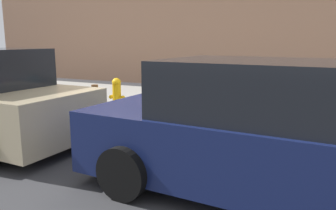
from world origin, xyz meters
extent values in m
plane|color=#333335|center=(0.00, 0.00, 0.00)|extent=(40.00, 40.00, 0.00)
cube|color=#9E9B93|center=(0.00, -2.50, 0.07)|extent=(18.00, 5.00, 0.14)
cube|color=maroon|center=(-2.97, -0.77, 0.43)|extent=(0.43, 0.23, 0.58)
cube|color=black|center=(-2.97, -0.77, 0.43)|extent=(0.43, 0.05, 0.59)
cylinder|color=gray|center=(-3.15, -0.76, 0.82)|extent=(0.02, 0.02, 0.21)
cylinder|color=gray|center=(-2.79, -0.77, 0.82)|extent=(0.02, 0.02, 0.21)
cylinder|color=black|center=(-2.97, -0.77, 0.93)|extent=(0.36, 0.03, 0.02)
cylinder|color=black|center=(-3.16, -0.76, 0.16)|extent=(0.04, 0.02, 0.04)
cylinder|color=black|center=(-2.78, -0.77, 0.16)|extent=(0.04, 0.02, 0.04)
cube|color=navy|center=(-2.38, -0.83, 0.42)|extent=(0.50, 0.23, 0.57)
cube|color=black|center=(-2.38, -0.83, 0.42)|extent=(0.50, 0.07, 0.58)
cylinder|color=gray|center=(-2.59, -0.81, 0.73)|extent=(0.02, 0.02, 0.04)
cylinder|color=gray|center=(-2.16, -0.84, 0.73)|extent=(0.02, 0.02, 0.04)
cylinder|color=black|center=(-2.38, -0.83, 0.75)|extent=(0.43, 0.06, 0.02)
cylinder|color=black|center=(-2.60, -0.81, 0.16)|extent=(0.05, 0.02, 0.04)
cylinder|color=black|center=(-2.16, -0.84, 0.16)|extent=(0.05, 0.02, 0.04)
cube|color=#0F606B|center=(-1.81, -0.88, 0.50)|extent=(0.39, 0.26, 0.71)
cube|color=black|center=(-1.81, -0.88, 0.50)|extent=(0.39, 0.07, 0.73)
cylinder|color=gray|center=(-1.97, -0.87, 0.87)|extent=(0.02, 0.02, 0.04)
cylinder|color=gray|center=(-1.65, -0.89, 0.87)|extent=(0.02, 0.02, 0.04)
cylinder|color=black|center=(-1.81, -0.88, 0.89)|extent=(0.32, 0.05, 0.02)
cylinder|color=black|center=(-1.97, -0.87, 0.16)|extent=(0.05, 0.02, 0.04)
cylinder|color=black|center=(-1.64, -0.89, 0.16)|extent=(0.05, 0.02, 0.04)
cube|color=black|center=(-1.31, -0.80, 0.50)|extent=(0.36, 0.26, 0.71)
cube|color=black|center=(-1.31, -0.80, 0.50)|extent=(0.35, 0.07, 0.73)
cylinder|color=gray|center=(-1.45, -0.79, 0.99)|extent=(0.02, 0.02, 0.27)
cylinder|color=gray|center=(-1.17, -0.81, 0.99)|extent=(0.02, 0.02, 0.27)
cylinder|color=black|center=(-1.31, -0.80, 1.13)|extent=(0.29, 0.04, 0.02)
cylinder|color=black|center=(-1.46, -0.79, 0.16)|extent=(0.05, 0.02, 0.04)
cylinder|color=black|center=(-1.16, -0.81, 0.16)|extent=(0.05, 0.02, 0.04)
cube|color=#59601E|center=(-0.76, -0.80, 0.47)|extent=(0.50, 0.24, 0.67)
cube|color=black|center=(-0.76, -0.80, 0.47)|extent=(0.49, 0.08, 0.68)
cylinder|color=gray|center=(-0.97, -0.78, 0.90)|extent=(0.02, 0.02, 0.19)
cylinder|color=gray|center=(-0.55, -0.82, 0.90)|extent=(0.02, 0.02, 0.19)
cylinder|color=black|center=(-0.76, -0.80, 1.00)|extent=(0.42, 0.06, 0.02)
cylinder|color=black|center=(-0.97, -0.78, 0.16)|extent=(0.05, 0.02, 0.04)
cylinder|color=black|center=(-0.54, -0.82, 0.16)|extent=(0.05, 0.02, 0.04)
cube|color=#9EA0A8|center=(-0.17, -0.85, 0.49)|extent=(0.42, 0.27, 0.70)
cube|color=black|center=(-0.17, -0.85, 0.49)|extent=(0.42, 0.06, 0.72)
cylinder|color=gray|center=(-0.35, -0.84, 0.86)|extent=(0.02, 0.02, 0.04)
cylinder|color=gray|center=(0.00, -0.85, 0.86)|extent=(0.02, 0.02, 0.04)
cylinder|color=black|center=(-0.17, -0.85, 0.88)|extent=(0.35, 0.03, 0.02)
cylinder|color=black|center=(-0.35, -0.84, 0.16)|extent=(0.04, 0.02, 0.04)
cylinder|color=black|center=(0.01, -0.85, 0.16)|extent=(0.04, 0.02, 0.04)
cylinder|color=#D89E0C|center=(0.80, -0.80, 0.47)|extent=(0.20, 0.20, 0.67)
sphere|color=#D89E0C|center=(0.80, -0.80, 0.86)|extent=(0.21, 0.21, 0.21)
cylinder|color=#D89E0C|center=(0.95, -0.80, 0.51)|extent=(0.09, 0.10, 0.09)
cylinder|color=#D89E0C|center=(0.65, -0.80, 0.51)|extent=(0.09, 0.10, 0.09)
cylinder|color=brown|center=(1.32, -0.65, 0.47)|extent=(0.16, 0.16, 0.65)
cube|color=#141E4C|center=(-3.02, 1.79, 0.57)|extent=(4.35, 1.98, 0.79)
cube|color=black|center=(-3.02, 1.79, 1.28)|extent=(2.30, 1.74, 0.64)
cylinder|color=black|center=(-1.65, 2.63, 0.32)|extent=(0.65, 0.25, 0.64)
cylinder|color=black|center=(-1.74, 0.83, 0.32)|extent=(0.65, 0.25, 0.64)
cylinder|color=black|center=(0.69, 0.88, 0.32)|extent=(0.64, 0.23, 0.64)
camera|label=1|loc=(-3.74, 5.70, 1.83)|focal=36.03mm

